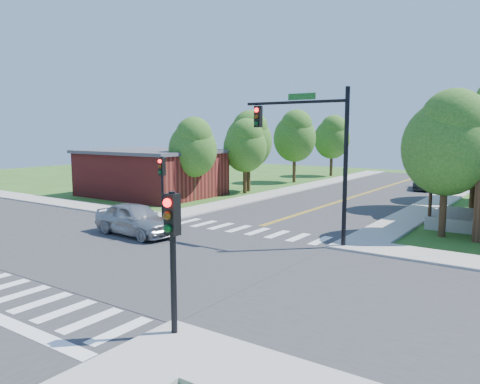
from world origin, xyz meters
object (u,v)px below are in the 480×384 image
Objects in this scene: signal_pole_nw at (162,176)px; car_dgrey at (425,182)px; car_silver at (135,220)px; signal_mast_ne at (311,140)px; signal_pole_se at (172,237)px.

signal_pole_nw is 25.85m from car_dgrey.
car_silver is at bearing -116.99° from car_dgrey.
signal_pole_nw is 0.76× the size of car_silver.
car_silver is (1.57, -3.58, -1.84)m from signal_pole_nw.
signal_mast_ne is 1.44× the size of car_silver.
signal_mast_ne is 1.89× the size of signal_pole_se.
car_silver is 28.71m from car_dgrey.
car_dgrey is (-0.41, 24.11, -4.13)m from signal_mast_ne.
signal_mast_ne is 1.89× the size of signal_pole_nw.
car_dgrey is at bearing -10.32° from car_silver.
signal_pole_se is 12.41m from car_silver.
car_silver is at bearing 141.65° from signal_pole_se.
signal_pole_nw is (-9.51, -0.01, -2.19)m from signal_mast_ne.
car_silver is at bearing -66.32° from signal_pole_nw.
signal_pole_se reaches higher than car_dgrey.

